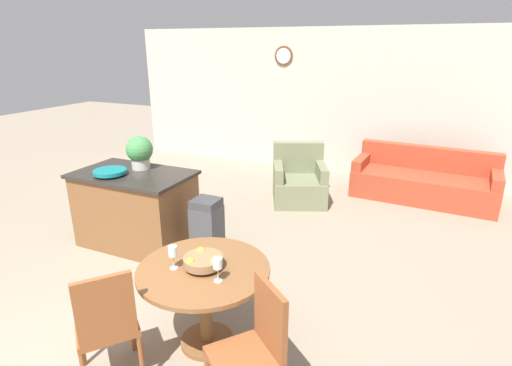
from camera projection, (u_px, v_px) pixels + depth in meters
The scene contains 13 objects.
wall_back at pixel (320, 102), 7.63m from camera, with size 8.00×0.09×2.70m.
dining_table at pixel (204, 285), 3.20m from camera, with size 1.05×1.05×0.73m.
dining_chair_near_left at pixel (107, 322), 2.83m from camera, with size 0.59×0.59×0.96m.
dining_chair_near_right at pixel (254, 346), 2.60m from camera, with size 0.59×0.59×0.96m.
fruit_bowl at pixel (203, 261), 3.12m from camera, with size 0.31×0.31×0.12m.
wine_glass_left at pixel (173, 252), 3.09m from camera, with size 0.07×0.07×0.19m.
wine_glass_right at pixel (218, 264), 2.92m from camera, with size 0.07×0.07×0.19m.
kitchen_island at pixel (136, 209), 4.93m from camera, with size 1.40×0.85×0.94m.
teal_bowl at pixel (110, 172), 4.67m from camera, with size 0.38×0.38×0.07m.
potted_plant at pixel (140, 152), 4.87m from camera, with size 0.32×0.32×0.41m.
trash_bin at pixel (207, 231), 4.54m from camera, with size 0.30×0.29×0.77m.
couch at pixel (423, 182), 6.47m from camera, with size 2.22×1.03×0.80m.
armchair at pixel (299, 183), 6.36m from camera, with size 1.07×1.07×0.90m.
Camera 1 is at (2.05, -1.29, 2.39)m, focal length 28.00 mm.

